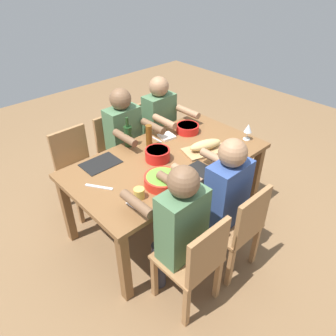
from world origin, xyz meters
TOP-DOWN VIEW (x-y plane):
  - ground_plane at (0.00, 0.00)m, footprint 8.00×8.00m
  - dining_table at (0.00, 0.00)m, footprint 1.79×0.98m
  - chair_far_right at (0.49, 0.81)m, footprint 0.40×0.40m
  - diner_far_right at (0.49, 0.63)m, footprint 0.41×0.53m
  - chair_near_center at (0.00, -0.81)m, footprint 0.40×0.40m
  - diner_near_center at (0.00, -0.63)m, footprint 0.41×0.53m
  - chair_far_center at (0.00, 0.81)m, footprint 0.40×0.40m
  - diner_far_center at (-0.00, 0.63)m, footprint 0.41×0.53m
  - chair_near_left at (-0.49, -0.81)m, footprint 0.40×0.40m
  - diner_near_left at (-0.49, -0.63)m, footprint 0.41×0.53m
  - chair_near_right at (0.49, -0.81)m, footprint 0.40×0.40m
  - serving_bowl_pasta at (0.09, -0.04)m, footprint 0.22×0.22m
  - serving_bowl_greens at (-0.48, -0.22)m, footprint 0.23×0.23m
  - serving_bowl_salad at (0.30, 0.26)m, footprint 0.29×0.29m
  - cutting_board at (-0.33, 0.15)m, footprint 0.45×0.33m
  - bread_loaf at (-0.33, 0.15)m, footprint 0.34×0.20m
  - wine_bottle at (0.12, -0.41)m, footprint 0.08×0.08m
  - beer_bottle at (-0.01, -0.26)m, footprint 0.06×0.06m
  - wine_glass at (-0.79, 0.28)m, footprint 0.08×0.08m
  - cup_far_right at (0.53, 0.26)m, footprint 0.08×0.08m
  - fork_far_right at (0.63, 0.33)m, footprint 0.04×0.17m
  - fork_near_center at (-0.14, -0.33)m, footprint 0.02×0.17m
  - placemat_far_center at (0.00, 0.33)m, footprint 0.32×0.23m
  - fork_near_left at (-0.63, -0.33)m, footprint 0.03×0.17m
  - placemat_near_right at (0.49, -0.33)m, footprint 0.32×0.23m
  - carving_knife at (0.69, -0.05)m, footprint 0.14×0.21m
  - napkin_stack at (-0.24, -0.28)m, footprint 0.16×0.16m

SIDE VIEW (x-z plane):
  - ground_plane at x=0.00m, z-range 0.00..0.00m
  - chair_far_right at x=0.49m, z-range 0.06..0.91m
  - chair_near_center at x=0.00m, z-range 0.06..0.91m
  - chair_far_center at x=0.00m, z-range 0.06..0.91m
  - chair_near_left at x=-0.49m, z-range 0.06..0.91m
  - chair_near_right at x=0.49m, z-range 0.06..0.91m
  - dining_table at x=0.00m, z-range 0.29..1.03m
  - diner_far_right at x=0.49m, z-range 0.10..1.30m
  - diner_near_center at x=0.00m, z-range 0.10..1.30m
  - diner_far_center at x=0.00m, z-range 0.10..1.30m
  - diner_near_left at x=-0.49m, z-range 0.10..1.30m
  - placemat_far_center at x=0.00m, z-range 0.74..0.75m
  - placemat_near_right at x=0.49m, z-range 0.74..0.75m
  - fork_far_right at x=0.63m, z-range 0.74..0.75m
  - fork_near_center at x=-0.14m, z-range 0.74..0.75m
  - fork_near_left at x=-0.63m, z-range 0.74..0.75m
  - carving_knife at x=0.69m, z-range 0.74..0.75m
  - cutting_board at x=-0.33m, z-range 0.74..0.76m
  - napkin_stack at x=-0.24m, z-range 0.74..0.76m
  - cup_far_right at x=0.53m, z-range 0.74..0.82m
  - serving_bowl_salad at x=0.30m, z-range 0.75..0.82m
  - serving_bowl_greens at x=-0.48m, z-range 0.75..0.83m
  - serving_bowl_pasta at x=0.09m, z-range 0.75..0.85m
  - bread_loaf at x=-0.33m, z-range 0.76..0.85m
  - wine_bottle at x=0.12m, z-range 0.70..0.99m
  - beer_bottle at x=-0.01m, z-range 0.74..0.96m
  - wine_glass at x=-0.79m, z-range 0.77..0.94m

